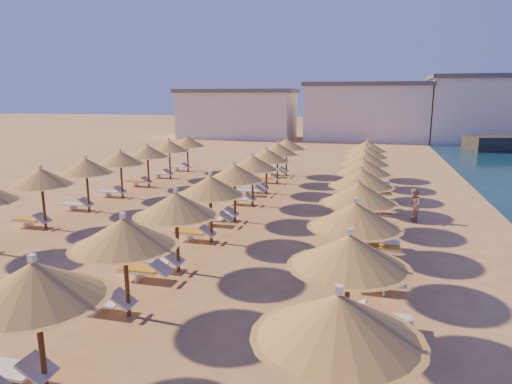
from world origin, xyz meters
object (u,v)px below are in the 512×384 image
(beachgoer_b, at_px, (414,205))
(beachgoer_c, at_px, (371,199))
(parasol_row_west, at_px, (223,180))
(beachgoer_a, at_px, (370,223))
(parasol_row_east, at_px, (360,186))

(beachgoer_b, distance_m, beachgoer_c, 2.01)
(parasol_row_west, xyz_separation_m, beachgoer_c, (6.00, 4.24, -1.43))
(beachgoer_b, bearing_deg, beachgoer_a, -27.50)
(parasol_row_east, relative_size, beachgoer_b, 20.53)
(parasol_row_east, height_order, beachgoer_a, parasol_row_east)
(parasol_row_east, distance_m, beachgoer_a, 1.50)
(parasol_row_east, relative_size, beachgoer_c, 19.37)
(parasol_row_west, bearing_deg, parasol_row_east, 0.00)
(parasol_row_east, xyz_separation_m, beachgoer_a, (0.42, -0.68, -1.27))
(beachgoer_b, distance_m, beachgoer_a, 4.68)
(parasol_row_west, distance_m, beachgoer_a, 6.16)
(parasol_row_east, relative_size, beachgoer_a, 16.22)
(parasol_row_east, height_order, parasol_row_west, same)
(beachgoer_b, xyz_separation_m, beachgoer_c, (-1.90, 0.65, 0.05))
(parasol_row_west, bearing_deg, beachgoer_c, 35.29)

